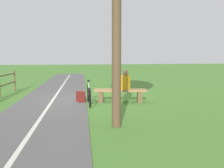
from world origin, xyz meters
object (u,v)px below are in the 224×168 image
Objects in this scene: person_seated at (125,81)px; backpack at (81,97)px; bicycle at (89,94)px; bench at (120,93)px.

backpack is at bearing 2.46° from person_seated.
bicycle reaches higher than backpack.
bicycle is 0.55m from backpack.
person_seated reaches higher than bicycle.
bench is at bearing -0.00° from person_seated.
bench is 1.46m from backpack.
bicycle is at bearing 22.75° from bench.
backpack is (1.44, -0.23, -0.14)m from bench.
bench is 2.76× the size of person_seated.
bench is at bearing 102.89° from bicycle.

